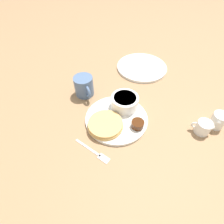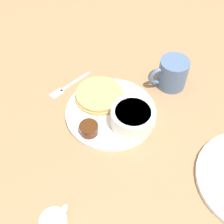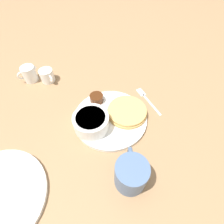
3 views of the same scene
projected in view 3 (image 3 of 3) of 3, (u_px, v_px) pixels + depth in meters
ground_plane at (110, 119)px, 0.56m from camera, size 4.00×4.00×0.00m
plate at (110, 118)px, 0.55m from camera, size 0.23×0.23×0.01m
pancake_stack at (127, 111)px, 0.55m from camera, size 0.13×0.13×0.02m
bowl at (91, 122)px, 0.50m from camera, size 0.10×0.10×0.05m
syrup_cup at (97, 98)px, 0.58m from camera, size 0.04×0.04×0.02m
butter_ramekin at (85, 123)px, 0.52m from camera, size 0.05×0.05×0.04m
coffee_mug at (131, 174)px, 0.41m from camera, size 0.10×0.08×0.08m
creamer_pitcher_near at (47, 76)px, 0.65m from camera, size 0.07×0.05×0.05m
creamer_pitcher_far at (29, 74)px, 0.65m from camera, size 0.05×0.07×0.06m
fork at (146, 98)px, 0.61m from camera, size 0.14×0.02×0.00m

